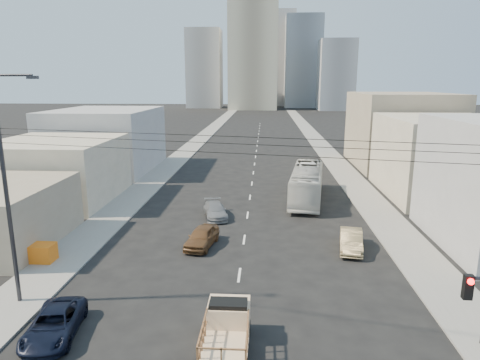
# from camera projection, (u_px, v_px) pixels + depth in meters

# --- Properties ---
(ground) EXTENTS (420.00, 420.00, 0.00)m
(ground) POSITION_uv_depth(u_px,v_px,m) (228.00, 357.00, 18.28)
(ground) COLOR black
(ground) RESTS_ON ground
(sidewalk_left) EXTENTS (3.50, 180.00, 0.12)m
(sidewalk_left) POSITION_uv_depth(u_px,v_px,m) (200.00, 139.00, 87.03)
(sidewalk_left) COLOR gray
(sidewalk_left) RESTS_ON ground
(sidewalk_right) EXTENTS (3.50, 180.00, 0.12)m
(sidewalk_right) POSITION_uv_depth(u_px,v_px,m) (316.00, 140.00, 85.67)
(sidewalk_right) COLOR gray
(sidewalk_right) RESTS_ON ground
(lane_dashes) EXTENTS (0.15, 104.00, 0.01)m
(lane_dashes) POSITION_uv_depth(u_px,v_px,m) (256.00, 154.00, 69.83)
(lane_dashes) COLOR silver
(lane_dashes) RESTS_ON ground
(flatbed_pickup) EXTENTS (1.95, 4.41, 1.90)m
(flatbed_pickup) POSITION_uv_depth(u_px,v_px,m) (227.00, 328.00, 18.48)
(flatbed_pickup) COLOR beige
(flatbed_pickup) RESTS_ON ground
(navy_pickup) EXTENTS (2.71, 4.76, 1.25)m
(navy_pickup) POSITION_uv_depth(u_px,v_px,m) (54.00, 324.00, 19.66)
(navy_pickup) COLOR black
(navy_pickup) RESTS_ON ground
(city_bus) EXTENTS (4.45, 12.31, 3.35)m
(city_bus) POSITION_uv_depth(u_px,v_px,m) (307.00, 183.00, 42.32)
(city_bus) COLOR #BABAB6
(city_bus) RESTS_ON ground
(sedan_brown) EXTENTS (2.39, 4.38, 1.41)m
(sedan_brown) POSITION_uv_depth(u_px,v_px,m) (202.00, 237.00, 30.47)
(sedan_brown) COLOR brown
(sedan_brown) RESTS_ON ground
(sedan_tan) EXTENTS (2.13, 4.43, 1.40)m
(sedan_tan) POSITION_uv_depth(u_px,v_px,m) (351.00, 240.00, 29.79)
(sedan_tan) COLOR #947E56
(sedan_tan) RESTS_ON ground
(sedan_grey) EXTENTS (2.74, 4.63, 1.26)m
(sedan_grey) POSITION_uv_depth(u_px,v_px,m) (215.00, 210.00, 36.98)
(sedan_grey) COLOR slate
(sedan_grey) RESTS_ON ground
(streetlamp_left) EXTENTS (2.36, 0.25, 12.00)m
(streetlamp_left) POSITION_uv_depth(u_px,v_px,m) (7.00, 185.00, 21.37)
(streetlamp_left) COLOR #2D2D33
(streetlamp_left) RESTS_ON ground
(overhead_wires) EXTENTS (23.01, 5.02, 0.72)m
(overhead_wires) POSITION_uv_depth(u_px,v_px,m) (230.00, 144.00, 17.72)
(overhead_wires) COLOR black
(overhead_wires) RESTS_ON ground
(crate_stack) EXTENTS (1.80, 1.20, 1.14)m
(crate_stack) POSITION_uv_depth(u_px,v_px,m) (40.00, 253.00, 27.69)
(crate_stack) COLOR orange
(crate_stack) RESTS_ON sidewalk_left
(bldg_right_mid) EXTENTS (11.00, 14.00, 8.00)m
(bldg_right_mid) POSITION_uv_depth(u_px,v_px,m) (442.00, 157.00, 43.49)
(bldg_right_mid) COLOR #B3A890
(bldg_right_mid) RESTS_ON ground
(bldg_right_far) EXTENTS (12.00, 16.00, 10.00)m
(bldg_right_far) POSITION_uv_depth(u_px,v_px,m) (400.00, 130.00, 58.80)
(bldg_right_far) COLOR gray
(bldg_right_far) RESTS_ON ground
(bldg_left_mid) EXTENTS (11.00, 12.00, 6.00)m
(bldg_left_mid) POSITION_uv_depth(u_px,v_px,m) (57.00, 170.00, 42.04)
(bldg_left_mid) COLOR #B3A890
(bldg_left_mid) RESTS_ON ground
(bldg_left_far) EXTENTS (12.00, 16.00, 8.00)m
(bldg_left_far) POSITION_uv_depth(u_px,v_px,m) (106.00, 140.00, 56.43)
(bldg_left_far) COLOR #999A9C
(bldg_left_far) RESTS_ON ground
(high_rise_tower) EXTENTS (20.00, 20.00, 60.00)m
(high_rise_tower) POSITION_uv_depth(u_px,v_px,m) (253.00, 36.00, 177.11)
(high_rise_tower) COLOR gray
(high_rise_tower) RESTS_ON ground
(midrise_ne) EXTENTS (16.00, 16.00, 40.00)m
(midrise_ne) POSITION_uv_depth(u_px,v_px,m) (303.00, 62.00, 192.69)
(midrise_ne) COLOR gray
(midrise_ne) RESTS_ON ground
(midrise_nw) EXTENTS (15.00, 15.00, 34.00)m
(midrise_nw) POSITION_uv_depth(u_px,v_px,m) (205.00, 69.00, 191.03)
(midrise_nw) COLOR gray
(midrise_nw) RESTS_ON ground
(midrise_back) EXTENTS (18.00, 18.00, 44.00)m
(midrise_back) POSITION_uv_depth(u_px,v_px,m) (276.00, 59.00, 207.52)
(midrise_back) COLOR #999A9C
(midrise_back) RESTS_ON ground
(midrise_east) EXTENTS (14.00, 14.00, 28.00)m
(midrise_east) POSITION_uv_depth(u_px,v_px,m) (336.00, 75.00, 173.89)
(midrise_east) COLOR gray
(midrise_east) RESTS_ON ground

